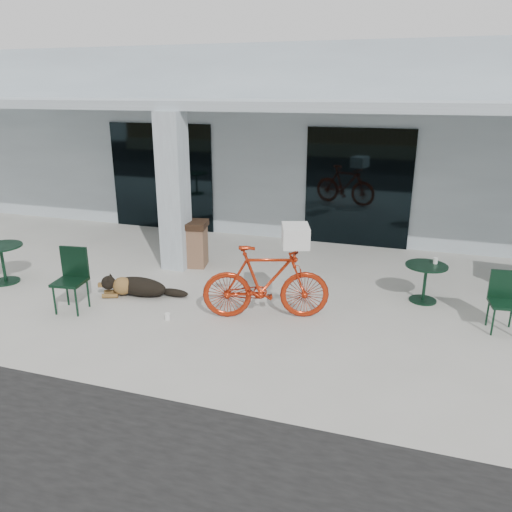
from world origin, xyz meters
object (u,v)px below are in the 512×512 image
(cafe_chair_far_a, at_px, (505,303))
(bicycle, at_px, (266,282))
(cafe_chair_near, at_px, (70,281))
(trash_receptacle, at_px, (194,244))
(dog, at_px, (139,285))
(cafe_table_near, at_px, (3,264))
(cafe_table_far, at_px, (425,283))

(cafe_chair_far_a, bearing_deg, bicycle, -176.44)
(cafe_chair_near, relative_size, trash_receptacle, 1.11)
(dog, distance_m, cafe_chair_far_a, 5.97)
(dog, xyz_separation_m, cafe_chair_far_a, (5.94, 0.46, 0.26))
(cafe_table_near, distance_m, cafe_chair_near, 2.17)
(cafe_chair_near, bearing_deg, dog, 42.76)
(dog, xyz_separation_m, cafe_table_far, (4.82, 1.30, 0.14))
(cafe_chair_far_a, bearing_deg, cafe_chair_near, -174.85)
(cafe_table_far, relative_size, trash_receptacle, 0.75)
(bicycle, bearing_deg, cafe_chair_far_a, -98.07)
(dog, xyz_separation_m, trash_receptacle, (0.25, 1.79, 0.28))
(bicycle, bearing_deg, dog, 68.38)
(trash_receptacle, bearing_deg, bicycle, -42.31)
(bicycle, height_order, cafe_table_far, bicycle)
(bicycle, xyz_separation_m, cafe_table_near, (-5.18, -0.04, -0.24))
(dog, relative_size, cafe_chair_far_a, 1.28)
(dog, relative_size, cafe_chair_near, 1.12)
(cafe_chair_near, bearing_deg, bicycle, 5.90)
(dog, distance_m, cafe_chair_near, 1.21)
(dog, relative_size, trash_receptacle, 1.25)
(cafe_table_near, xyz_separation_m, cafe_table_far, (7.61, 1.49, -0.04))
(cafe_table_far, bearing_deg, cafe_table_near, -168.89)
(cafe_chair_near, bearing_deg, cafe_table_far, 14.19)
(cafe_chair_far_a, distance_m, trash_receptacle, 5.84)
(cafe_chair_far_a, bearing_deg, dog, 178.16)
(bicycle, distance_m, cafe_chair_near, 3.22)
(bicycle, relative_size, dog, 1.70)
(cafe_chair_far_a, relative_size, trash_receptacle, 0.97)
(dog, xyz_separation_m, cafe_chair_near, (-0.75, -0.89, 0.33))
(bicycle, relative_size, cafe_table_far, 2.84)
(trash_receptacle, bearing_deg, dog, -98.07)
(cafe_chair_near, relative_size, cafe_table_far, 1.48)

